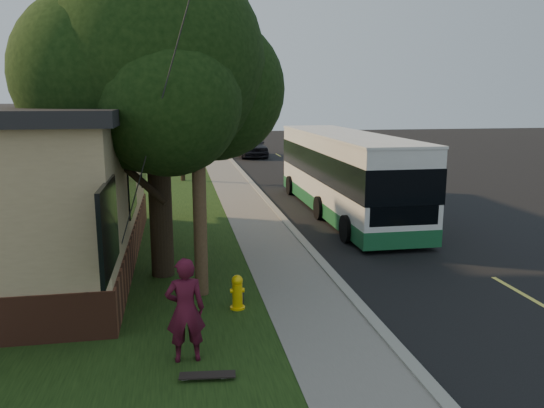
% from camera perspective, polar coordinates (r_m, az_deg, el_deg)
% --- Properties ---
extents(ground, '(120.00, 120.00, 0.00)m').
position_cam_1_polar(ground, '(12.05, 8.86, -10.50)').
color(ground, black).
rests_on(ground, ground).
extents(road, '(8.00, 80.00, 0.01)m').
position_cam_1_polar(road, '(22.41, 10.30, -0.24)').
color(road, black).
rests_on(road, ground).
extents(curb, '(0.25, 80.00, 0.12)m').
position_cam_1_polar(curb, '(21.35, 0.18, -0.49)').
color(curb, gray).
rests_on(curb, ground).
extents(sidewalk, '(2.00, 80.00, 0.08)m').
position_cam_1_polar(sidewalk, '(21.20, -2.48, -0.64)').
color(sidewalk, slate).
rests_on(sidewalk, ground).
extents(grass_verge, '(5.00, 80.00, 0.07)m').
position_cam_1_polar(grass_verge, '(21.04, -11.97, -0.99)').
color(grass_verge, black).
rests_on(grass_verge, ground).
extents(fire_hydrant, '(0.32, 0.32, 0.74)m').
position_cam_1_polar(fire_hydrant, '(11.35, -3.75, -9.44)').
color(fire_hydrant, yellow).
rests_on(fire_hydrant, grass_verge).
extents(utility_pole, '(2.86, 3.21, 9.07)m').
position_cam_1_polar(utility_pole, '(11.55, -8.16, 12.10)').
color(utility_pole, '#473321').
rests_on(utility_pole, ground).
extents(leafy_tree, '(6.30, 6.00, 7.80)m').
position_cam_1_polar(leafy_tree, '(13.22, -12.37, 14.19)').
color(leafy_tree, black).
rests_on(leafy_tree, grass_verge).
extents(bare_tree_near, '(1.38, 1.21, 4.31)m').
position_cam_1_polar(bare_tree_near, '(28.64, -9.68, 6.64)').
color(bare_tree_near, black).
rests_on(bare_tree_near, grass_verge).
extents(bare_tree_far, '(1.38, 1.21, 4.03)m').
position_cam_1_polar(bare_tree_far, '(40.63, -9.15, 7.82)').
color(bare_tree_far, black).
rests_on(bare_tree_far, grass_verge).
extents(traffic_signal, '(0.18, 0.22, 5.50)m').
position_cam_1_polar(traffic_signal, '(44.77, -4.76, 9.74)').
color(traffic_signal, '#2D2D30').
rests_on(traffic_signal, ground).
extents(transit_bus, '(2.65, 11.50, 3.11)m').
position_cam_1_polar(transit_bus, '(20.71, 7.71, 3.53)').
color(transit_bus, silver).
rests_on(transit_bus, ground).
extents(skateboarder, '(0.68, 0.46, 1.82)m').
position_cam_1_polar(skateboarder, '(9.16, -9.31, -11.18)').
color(skateboarder, '#480E20').
rests_on(skateboarder, grass_verge).
extents(skateboard_main, '(0.27, 0.73, 0.07)m').
position_cam_1_polar(skateboard_main, '(11.90, -3.50, -10.06)').
color(skateboard_main, black).
rests_on(skateboard_main, grass_verge).
extents(skateboard_spare, '(0.91, 0.31, 0.08)m').
position_cam_1_polar(skateboard_spare, '(8.90, -6.96, -17.85)').
color(skateboard_spare, black).
rests_on(skateboard_spare, grass_verge).
extents(distant_car, '(2.50, 5.22, 1.72)m').
position_cam_1_polar(distant_car, '(40.48, -2.45, 6.32)').
color(distant_car, black).
rests_on(distant_car, ground).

